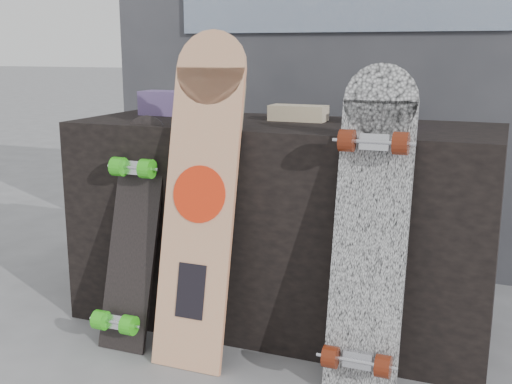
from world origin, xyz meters
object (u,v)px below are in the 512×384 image
at_px(longboard_geisha, 201,189).
at_px(skateboard_dark, 132,230).
at_px(longboard_celtic, 204,197).
at_px(longboard_cascadia, 370,228).
at_px(vendor_table, 282,224).

height_order(longboard_geisha, skateboard_dark, longboard_geisha).
relative_size(longboard_celtic, longboard_cascadia, 1.03).
bearing_deg(vendor_table, longboard_celtic, -117.53).
relative_size(longboard_celtic, skateboard_dark, 1.28).
height_order(longboard_geisha, longboard_celtic, longboard_geisha).
relative_size(longboard_geisha, longboard_celtic, 1.07).
height_order(vendor_table, skateboard_dark, skateboard_dark).
bearing_deg(longboard_geisha, longboard_cascadia, -1.05).
bearing_deg(skateboard_dark, vendor_table, 39.53).
relative_size(longboard_geisha, longboard_cascadia, 1.10).
xyz_separation_m(longboard_geisha, longboard_celtic, (-0.01, 0.04, -0.04)).
xyz_separation_m(longboard_geisha, skateboard_dark, (-0.28, 0.00, -0.18)).
xyz_separation_m(vendor_table, longboard_cascadia, (0.43, -0.38, 0.13)).
bearing_deg(vendor_table, longboard_cascadia, -41.83).
height_order(longboard_celtic, longboard_cascadia, longboard_celtic).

